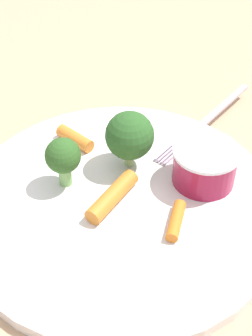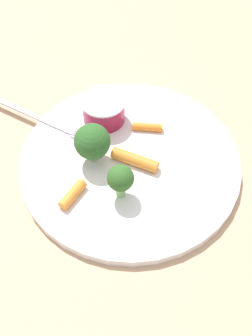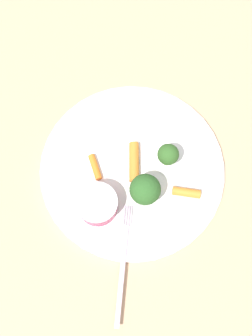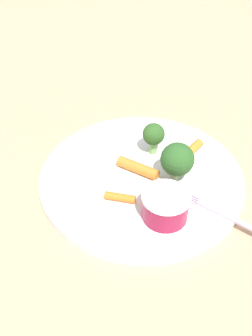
# 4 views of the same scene
# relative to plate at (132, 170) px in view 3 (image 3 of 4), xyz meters

# --- Properties ---
(ground_plane) EXTENTS (2.40, 2.40, 0.00)m
(ground_plane) POSITION_rel_plate_xyz_m (0.00, 0.00, -0.01)
(ground_plane) COLOR tan
(plate) EXTENTS (0.28, 0.28, 0.01)m
(plate) POSITION_rel_plate_xyz_m (0.00, 0.00, 0.00)
(plate) COLOR white
(plate) RESTS_ON ground_plane
(sauce_cup) EXTENTS (0.06, 0.06, 0.04)m
(sauce_cup) POSITION_rel_plate_xyz_m (0.03, 0.07, 0.02)
(sauce_cup) COLOR maroon
(sauce_cup) RESTS_ON plate
(broccoli_floret_0) EXTENTS (0.04, 0.04, 0.06)m
(broccoli_floret_0) POSITION_rel_plate_xyz_m (-0.03, 0.03, 0.04)
(broccoli_floret_0) COLOR #88AA6C
(broccoli_floret_0) RESTS_ON plate
(broccoli_floret_1) EXTENTS (0.03, 0.03, 0.05)m
(broccoli_floret_1) POSITION_rel_plate_xyz_m (-0.04, -0.03, 0.04)
(broccoli_floret_1) COLOR #80B666
(broccoli_floret_1) RESTS_ON plate
(carrot_stick_0) EXTENTS (0.04, 0.02, 0.01)m
(carrot_stick_0) POSITION_rel_plate_xyz_m (-0.09, 0.01, 0.01)
(carrot_stick_0) COLOR orange
(carrot_stick_0) RESTS_ON plate
(carrot_stick_1) EXTENTS (0.03, 0.06, 0.01)m
(carrot_stick_1) POSITION_rel_plate_xyz_m (-0.00, -0.01, 0.01)
(carrot_stick_1) COLOR orange
(carrot_stick_1) RESTS_ON plate
(carrot_stick_2) EXTENTS (0.03, 0.04, 0.01)m
(carrot_stick_2) POSITION_rel_plate_xyz_m (0.05, 0.02, 0.01)
(carrot_stick_2) COLOR orange
(carrot_stick_2) RESTS_ON plate
(fork) EXTENTS (0.05, 0.16, 0.00)m
(fork) POSITION_rel_plate_xyz_m (-0.04, 0.13, 0.01)
(fork) COLOR #BFABC1
(fork) RESTS_ON plate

